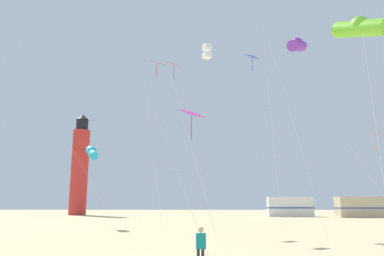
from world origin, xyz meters
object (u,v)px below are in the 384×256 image
kite_diamond_magenta (191,117)px  kite_diamond_orange (375,136)px  lighthouse_distant (80,167)px  kite_diamond_blue (254,65)px  kite_diamond_scarlet (156,70)px  kite_tube_lime (360,28)px  rv_van_tan (360,207)px  rv_van_white (290,207)px  kite_box_white (207,52)px  kite_tube_violet (297,45)px  kite_flyer_standing (201,243)px  kite_diamond_rainbow (175,71)px  kite_tube_cyan (92,152)px

kite_diamond_magenta → kite_diamond_orange: bearing=33.2°
kite_diamond_orange → lighthouse_distant: bearing=129.5°
kite_diamond_blue → kite_diamond_magenta: 13.46m
kite_diamond_scarlet → kite_tube_lime: bearing=-54.3°
rv_van_tan → kite_diamond_magenta: bearing=-123.9°
kite_diamond_blue → rv_van_white: bearing=73.1°
kite_box_white → kite_diamond_magenta: size_ratio=2.39×
lighthouse_distant → rv_van_white: 34.23m
kite_tube_lime → kite_tube_violet: bearing=94.9°
kite_diamond_scarlet → kite_tube_violet: (9.81, -7.12, -1.04)m
kite_box_white → kite_diamond_orange: bearing=-24.2°
kite_flyer_standing → kite_diamond_rainbow: (-1.83, 11.62, 10.51)m
kite_diamond_blue → rv_van_white: 32.24m
kite_diamond_rainbow → kite_diamond_magenta: kite_diamond_rainbow is taller
kite_diamond_magenta → lighthouse_distant: 49.68m
kite_flyer_standing → kite_diamond_scarlet: kite_diamond_scarlet is taller
kite_tube_violet → kite_diamond_scarlet: bearing=144.0°
kite_tube_violet → rv_van_tan: kite_tube_violet is taller
kite_diamond_rainbow → rv_van_tan: 37.97m
kite_tube_cyan → lighthouse_distant: lighthouse_distant is taller
kite_box_white → kite_diamond_magenta: bearing=-94.3°
kite_diamond_orange → kite_diamond_magenta: bearing=-146.8°
rv_van_white → kite_diamond_blue: bearing=-103.7°
kite_diamond_rainbow → rv_van_white: kite_diamond_rainbow is taller
kite_diamond_magenta → rv_van_white: bearing=71.6°
kite_flyer_standing → kite_diamond_blue: bearing=-109.4°
kite_diamond_orange → kite_flyer_standing: bearing=-137.5°
kite_flyer_standing → kite_diamond_scarlet: bearing=-79.7°
kite_diamond_rainbow → lighthouse_distant: 41.02m
kite_diamond_blue → rv_van_tan: size_ratio=2.01×
kite_tube_lime → kite_tube_violet: size_ratio=0.80×
kite_box_white → kite_tube_violet: (5.61, -6.09, -2.21)m
kite_flyer_standing → lighthouse_distant: bearing=-69.9°
kite_diamond_blue → kite_diamond_magenta: kite_diamond_blue is taller
kite_diamond_scarlet → kite_diamond_magenta: 15.39m
kite_diamond_magenta → lighthouse_distant: (-19.87, 45.48, 2.15)m
rv_van_white → kite_diamond_orange: bearing=-90.0°
kite_flyer_standing → kite_tube_violet: (6.11, 8.76, 11.11)m
kite_diamond_magenta → kite_tube_cyan: 17.85m
kite_diamond_rainbow → kite_diamond_blue: kite_diamond_blue is taller
kite_tube_lime → kite_diamond_orange: (4.28, 8.79, -3.11)m
kite_tube_cyan → rv_van_white: size_ratio=1.06×
kite_diamond_scarlet → rv_van_tan: size_ratio=2.09×
kite_flyer_standing → kite_diamond_magenta: size_ratio=0.19×
kite_diamond_rainbow → kite_diamond_scarlet: bearing=113.6°
kite_diamond_rainbow → rv_van_tan: kite_diamond_rainbow is taller
kite_diamond_scarlet → kite_tube_cyan: (-5.68, 2.16, -6.54)m
kite_diamond_orange → kite_tube_lime: bearing=-116.0°
kite_flyer_standing → rv_van_tan: bearing=-121.6°
rv_van_white → rv_van_tan: (8.98, -2.84, 0.00)m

